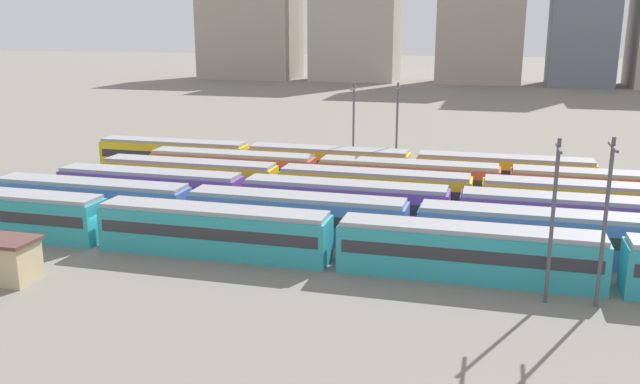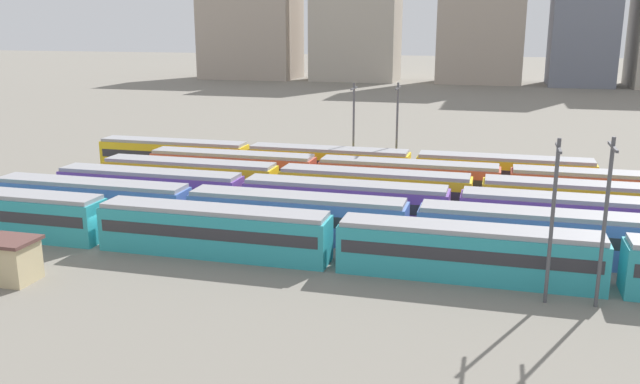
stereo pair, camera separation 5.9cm
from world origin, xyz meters
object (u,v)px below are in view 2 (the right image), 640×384
(train_track_4, at_px, (408,179))
(catenary_pole_3, at_px, (354,125))
(train_track_3, at_px, (588,204))
(catenary_pole_1, at_px, (397,126))
(signal_hut, at_px, (10,260))
(train_track_1, at_px, (413,225))
(catenary_pole_2, at_px, (605,216))
(train_track_5, at_px, (328,164))
(train_track_2, at_px, (574,219))
(train_track_0, at_px, (615,264))
(catenary_pole_0, at_px, (553,214))

(train_track_4, distance_m, catenary_pole_3, 11.60)
(train_track_3, height_order, catenary_pole_1, catenary_pole_1)
(train_track_4, xyz_separation_m, signal_hut, (-23.16, -29.42, -0.35))
(train_track_1, distance_m, catenary_pole_2, 15.41)
(train_track_5, bearing_deg, train_track_1, -59.92)
(train_track_2, height_order, catenary_pole_3, catenary_pole_3)
(train_track_2, height_order, catenary_pole_1, catenary_pole_1)
(train_track_3, distance_m, catenary_pole_2, 18.93)
(train_track_0, relative_size, catenary_pole_2, 10.47)
(train_track_1, xyz_separation_m, train_track_3, (13.93, 10.40, 0.00))
(train_track_0, bearing_deg, signal_hut, -167.70)
(train_track_1, relative_size, train_track_5, 1.34)
(catenary_pole_0, xyz_separation_m, catenary_pole_3, (-19.32, 31.83, 0.05))
(train_track_3, distance_m, train_track_4, 17.21)
(catenary_pole_0, xyz_separation_m, signal_hut, (-35.13, -5.64, -4.28))
(catenary_pole_0, bearing_deg, train_track_3, 76.56)
(train_track_4, distance_m, signal_hut, 37.44)
(train_track_0, bearing_deg, train_track_4, 128.22)
(train_track_4, bearing_deg, catenary_pole_3, 132.41)
(train_track_1, height_order, train_track_3, same)
(train_track_2, xyz_separation_m, signal_hut, (-37.93, -19.02, -0.35))
(train_track_0, bearing_deg, catenary_pole_1, 123.09)
(train_track_0, relative_size, train_track_2, 1.20)
(train_track_1, bearing_deg, catenary_pole_2, -32.72)
(catenary_pole_0, bearing_deg, train_track_4, 116.71)
(train_track_0, distance_m, catenary_pole_0, 6.62)
(train_track_4, bearing_deg, signal_hut, -128.21)
(train_track_5, distance_m, catenary_pole_1, 8.70)
(train_track_3, relative_size, catenary_pole_0, 8.87)
(train_track_2, distance_m, catenary_pole_3, 29.08)
(train_track_1, distance_m, catenary_pole_1, 24.48)
(train_track_0, relative_size, train_track_3, 1.20)
(train_track_5, xyz_separation_m, catenary_pole_2, (24.56, -28.84, 4.02))
(catenary_pole_3, bearing_deg, train_track_1, -67.43)
(train_track_2, bearing_deg, train_track_1, -157.07)
(train_track_4, relative_size, train_track_5, 1.00)
(train_track_5, bearing_deg, train_track_0, -45.06)
(train_track_0, distance_m, catenary_pole_2, 5.12)
(train_track_1, xyz_separation_m, signal_hut, (-25.63, -13.82, -0.35))
(catenary_pole_2, bearing_deg, train_track_1, 147.28)
(train_track_1, relative_size, catenary_pole_3, 7.01)
(catenary_pole_0, distance_m, catenary_pole_3, 37.24)
(catenary_pole_3, height_order, signal_hut, catenary_pole_3)
(train_track_0, xyz_separation_m, catenary_pole_1, (-18.79, 28.84, 4.06))
(train_track_4, distance_m, train_track_5, 10.89)
(train_track_2, xyz_separation_m, train_track_4, (-14.77, 10.40, -0.00))
(catenary_pole_1, relative_size, catenary_pole_2, 1.01)
(train_track_0, relative_size, train_track_5, 2.02)
(train_track_4, relative_size, catenary_pole_2, 5.20)
(signal_hut, bearing_deg, catenary_pole_2, 8.61)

